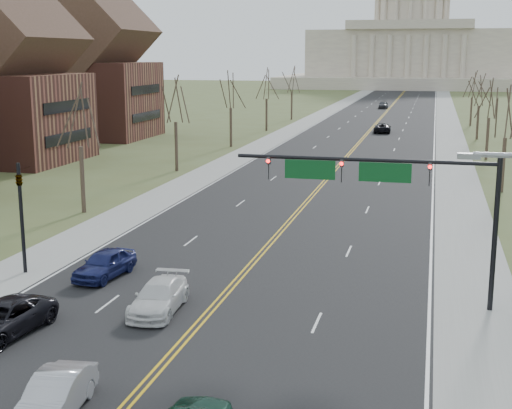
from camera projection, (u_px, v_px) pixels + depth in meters
The scene contains 27 objects.
road at pixel (379, 121), 127.46m from camera, with size 20.00×380.00×0.01m, color black.
cross_road at pixel (178, 347), 28.70m from camera, with size 120.00×14.00×0.01m, color black.
sidewalk_left at pixel (312, 119), 130.29m from camera, with size 4.00×380.00×0.03m, color gray.
sidewalk_right at pixel (448, 122), 124.62m from camera, with size 4.00×380.00×0.03m, color gray.
center_line at pixel (379, 120), 127.46m from camera, with size 0.42×380.00×0.01m, color gold.
edge_line_left at pixel (324, 119), 129.77m from camera, with size 0.15×380.00×0.01m, color silver.
edge_line_right at pixel (435, 122), 125.14m from camera, with size 0.15×380.00×0.01m, color silver.
capitol at pixel (410, 47), 257.38m from camera, with size 90.00×60.00×50.00m.
signal_mast at pixel (383, 183), 32.88m from camera, with size 12.12×0.44×7.20m.
signal_left at pixel (21, 206), 37.78m from camera, with size 0.32×0.36×6.00m.
tree_l_0 at pixel (79, 119), 51.83m from camera, with size 3.96×3.96×9.00m.
tree_r_1 at pixel (507, 116), 59.77m from camera, with size 3.74×3.74×8.50m.
tree_l_1 at pixel (175, 102), 70.82m from camera, with size 3.96×3.96×9.00m.
tree_r_2 at pixel (490, 101), 78.77m from camera, with size 3.74×3.74×8.50m.
tree_l_2 at pixel (231, 92), 89.81m from camera, with size 3.96×3.96×9.00m.
tree_r_3 at pixel (480, 92), 97.76m from camera, with size 3.74×3.74×8.50m.
tree_l_3 at pixel (267, 86), 108.80m from camera, with size 3.96×3.96×9.00m.
tree_r_4 at pixel (473, 86), 116.75m from camera, with size 3.74×3.74×8.50m.
tree_l_4 at pixel (292, 81), 127.79m from camera, with size 3.96×3.96×9.00m.
bldg_left_mid at pixel (3, 83), 77.23m from camera, with size 15.10×14.28×20.75m.
bldg_left_far at pixel (89, 69), 100.29m from camera, with size 17.10×14.28×23.25m.
car_sb_inner_lead at pixel (55, 396), 23.12m from camera, with size 1.47×4.22×1.39m, color #ACAEB5.
car_sb_outer_lead at pixel (2, 319), 29.78m from camera, with size 2.37×5.14×1.43m, color black.
car_sb_inner_second at pixel (159, 297), 32.58m from camera, with size 1.93×4.76×1.38m, color silver.
car_sb_outer_second at pixel (105, 264), 37.57m from camera, with size 1.75×4.34×1.48m, color navy.
car_far_nb at pixel (382, 128), 107.61m from camera, with size 2.43×5.26×1.46m, color black.
car_far_sb at pixel (383, 105), 156.04m from camera, with size 1.96×4.87×1.66m, color #484A4F.
Camera 1 is at (9.55, -19.34, 11.56)m, focal length 50.00 mm.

